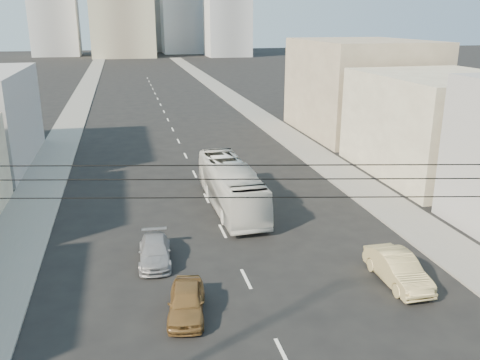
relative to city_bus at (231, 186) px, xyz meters
name	(u,v)px	position (x,y,z in m)	size (l,w,h in m)	color
sidewalk_left	(79,105)	(-13.09, 46.12, -1.45)	(3.50, 180.00, 0.12)	slate
sidewalk_right	(235,100)	(10.41, 46.12, -1.45)	(3.50, 180.00, 0.12)	slate
lane_dashes	(170,124)	(-1.34, 29.12, -1.50)	(0.15, 104.00, 0.01)	silver
city_bus	(231,186)	(0.00, 0.00, 0.00)	(2.53, 10.83, 3.02)	silver
sedan_brown	(186,301)	(-4.57, -12.37, -0.86)	(1.52, 3.78, 1.29)	brown
sedan_tan	(398,269)	(5.66, -11.84, -0.78)	(1.54, 4.42, 1.46)	tan
sedan_grey	(155,252)	(-5.55, -7.02, -0.93)	(1.63, 4.01, 1.16)	gray
overhead_wires	(389,180)	(-1.34, -22.38, 7.46)	(23.01, 5.02, 0.72)	black
bldg_right_mid	(441,125)	(18.16, 4.12, 2.49)	(11.00, 14.00, 8.00)	#A99F88
bldg_right_far	(360,87)	(18.66, 20.12, 3.49)	(12.00, 16.00, 10.00)	gray
midrise_nw	(53,3)	(-27.34, 156.12, 15.49)	(15.00, 15.00, 34.00)	#92959A
midrise_east	(227,13)	(28.66, 141.12, 12.49)	(14.00, 14.00, 28.00)	#92959A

